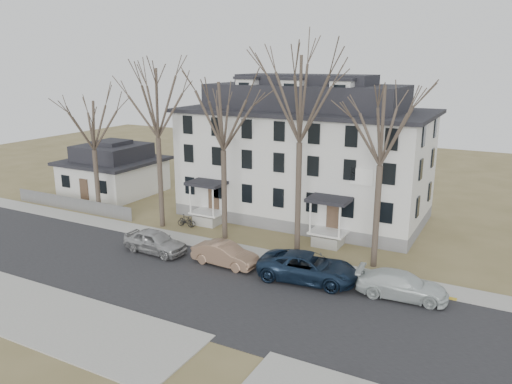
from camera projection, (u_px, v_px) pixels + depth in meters
The scene contains 19 objects.
ground at pixel (209, 306), 27.55m from camera, with size 120.00×120.00×0.00m, color olive.
main_road at pixel (228, 292), 29.26m from camera, with size 120.00×10.00×0.04m, color #27272A.
far_sidewalk at pixel (273, 257), 34.38m from camera, with size 120.00×2.00×0.08m, color #A09F97.
near_sidewalk_left at pixel (34, 312), 26.92m from camera, with size 20.00×5.00×0.08m, color #A09F97.
yellow_curb at pixel (338, 277), 31.34m from camera, with size 14.00×0.25×0.06m, color gold.
boarding_house at pixel (304, 155), 42.41m from camera, with size 20.80×12.36×12.05m.
small_house at pixel (114, 171), 50.63m from camera, with size 8.70×8.70×5.00m.
fence at pixel (73, 210), 45.20m from camera, with size 14.00×0.06×1.20m, color gray.
tree_far_left at pixel (156, 98), 38.27m from camera, with size 8.40×8.40×13.72m.
tree_mid_left at pixel (223, 112), 35.73m from camera, with size 7.80×7.80×12.74m.
tree_center at pixel (300, 93), 32.63m from camera, with size 9.00×9.00×14.70m.
tree_mid_right at pixel (383, 120), 30.50m from camera, with size 7.80×7.80×12.74m.
tree_bungalow at pixel (92, 122), 42.02m from camera, with size 6.60×6.60×10.78m.
car_silver at pixel (155, 242), 34.99m from camera, with size 1.92×4.78×1.63m, color #A1A1A1.
car_tan at pixel (225, 255), 32.86m from camera, with size 1.58×4.54×1.50m, color #88674F.
car_navy at pixel (308, 268), 30.53m from camera, with size 2.84×6.15×1.71m, color #142338.
car_white at pixel (402, 286), 28.38m from camera, with size 2.07×5.10×1.48m, color silver.
bicycle_left at pixel (187, 222), 40.60m from camera, with size 0.54×1.54×0.81m, color black.
bicycle_right at pixel (186, 221), 40.61m from camera, with size 0.45×1.61×0.97m, color black.
Camera 1 is at (14.04, -20.87, 13.16)m, focal length 35.00 mm.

